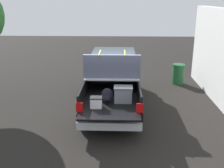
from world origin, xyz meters
TOP-DOWN VIEW (x-y plane):
  - ground_plane at (0.00, 0.00)m, footprint 40.00×40.00m
  - pickup_truck at (0.38, -0.00)m, footprint 6.05×2.06m
  - trash_can at (3.03, -3.13)m, footprint 0.60×0.60m

SIDE VIEW (x-z plane):
  - ground_plane at x=0.00m, z-range 0.00..0.00m
  - trash_can at x=3.03m, z-range 0.01..0.99m
  - pickup_truck at x=0.38m, z-range -0.13..2.10m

